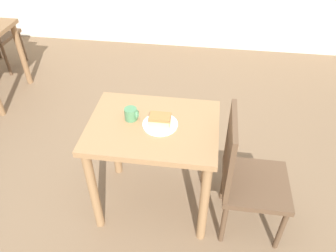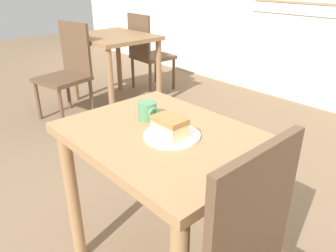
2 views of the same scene
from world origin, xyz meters
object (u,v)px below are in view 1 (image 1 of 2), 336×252
chair_near_window (245,175)px  plate (160,124)px  dining_table_near (154,142)px  coffee_mug (131,114)px  cake_slice (160,120)px

chair_near_window → plate: bearing=81.4°
chair_near_window → dining_table_near: bearing=82.0°
chair_near_window → coffee_mug: bearing=80.8°
plate → cake_slice: size_ratio=1.71×
plate → coffee_mug: size_ratio=2.54×
chair_near_window → cake_slice: 0.65m
chair_near_window → plate: 0.63m
coffee_mug → chair_near_window: bearing=-9.2°
dining_table_near → chair_near_window: 0.63m
plate → chair_near_window: bearing=-8.6°
cake_slice → coffee_mug: 0.20m
plate → cake_slice: 0.05m
chair_near_window → cake_slice: size_ratio=7.09×
chair_near_window → plate: (-0.56, 0.09, 0.28)m
dining_table_near → chair_near_window: size_ratio=0.89×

